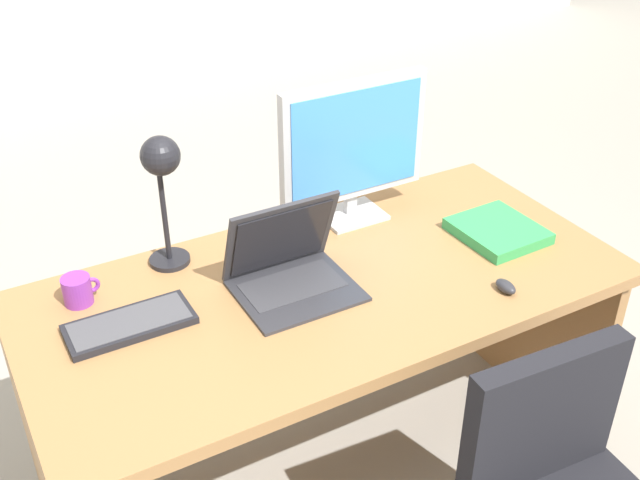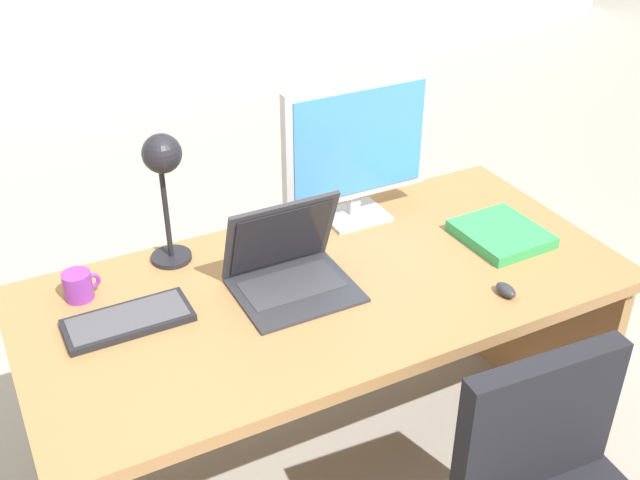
{
  "view_description": "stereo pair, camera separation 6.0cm",
  "coord_description": "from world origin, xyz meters",
  "px_view_note": "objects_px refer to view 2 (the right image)",
  "views": [
    {
      "loc": [
        -0.89,
        -1.56,
        2.0
      ],
      "look_at": [
        0.0,
        0.04,
        0.87
      ],
      "focal_mm": 43.09,
      "sensor_mm": 36.0,
      "label": 1
    },
    {
      "loc": [
        -0.84,
        -1.59,
        2.0
      ],
      "look_at": [
        0.0,
        0.04,
        0.87
      ],
      "focal_mm": 43.09,
      "sensor_mm": 36.0,
      "label": 2
    }
  ],
  "objects_px": {
    "laptop": "(287,259)",
    "desk_lamp": "(163,171)",
    "desk": "(319,331)",
    "keyboard": "(128,320)",
    "monitor": "(357,145)",
    "book": "(501,234)",
    "mouse": "(506,290)",
    "coffee_mug": "(79,286)"
  },
  "relations": [
    {
      "from": "laptop",
      "to": "desk_lamp",
      "type": "bearing_deg",
      "value": 136.62
    },
    {
      "from": "desk",
      "to": "keyboard",
      "type": "xyz_separation_m",
      "value": [
        -0.55,
        0.02,
        0.22
      ]
    },
    {
      "from": "desk",
      "to": "laptop",
      "type": "bearing_deg",
      "value": 177.1
    },
    {
      "from": "laptop",
      "to": "keyboard",
      "type": "xyz_separation_m",
      "value": [
        -0.45,
        0.02,
        -0.07
      ]
    },
    {
      "from": "desk",
      "to": "monitor",
      "type": "relative_size",
      "value": 3.44
    },
    {
      "from": "desk",
      "to": "laptop",
      "type": "relative_size",
      "value": 5.26
    },
    {
      "from": "keyboard",
      "to": "desk_lamp",
      "type": "bearing_deg",
      "value": 48.41
    },
    {
      "from": "monitor",
      "to": "keyboard",
      "type": "distance_m",
      "value": 0.87
    },
    {
      "from": "monitor",
      "to": "book",
      "type": "distance_m",
      "value": 0.52
    },
    {
      "from": "monitor",
      "to": "book",
      "type": "xyz_separation_m",
      "value": [
        0.34,
        -0.33,
        -0.24
      ]
    },
    {
      "from": "keyboard",
      "to": "book",
      "type": "bearing_deg",
      "value": -5.44
    },
    {
      "from": "keyboard",
      "to": "monitor",
      "type": "bearing_deg",
      "value": 14.96
    },
    {
      "from": "mouse",
      "to": "coffee_mug",
      "type": "distance_m",
      "value": 1.18
    },
    {
      "from": "book",
      "to": "coffee_mug",
      "type": "bearing_deg",
      "value": 167.01
    },
    {
      "from": "desk",
      "to": "desk_lamp",
      "type": "bearing_deg",
      "value": 145.14
    },
    {
      "from": "laptop",
      "to": "book",
      "type": "distance_m",
      "value": 0.7
    },
    {
      "from": "desk",
      "to": "coffee_mug",
      "type": "height_order",
      "value": "coffee_mug"
    },
    {
      "from": "mouse",
      "to": "book",
      "type": "relative_size",
      "value": 0.27
    },
    {
      "from": "monitor",
      "to": "mouse",
      "type": "relative_size",
      "value": 7.0
    },
    {
      "from": "monitor",
      "to": "mouse",
      "type": "height_order",
      "value": "monitor"
    },
    {
      "from": "desk_lamp",
      "to": "book",
      "type": "bearing_deg",
      "value": -19.34
    },
    {
      "from": "keyboard",
      "to": "mouse",
      "type": "xyz_separation_m",
      "value": [
        0.97,
        -0.35,
        0.0
      ]
    },
    {
      "from": "keyboard",
      "to": "mouse",
      "type": "distance_m",
      "value": 1.03
    },
    {
      "from": "coffee_mug",
      "to": "desk_lamp",
      "type": "bearing_deg",
      "value": 9.62
    },
    {
      "from": "desk",
      "to": "desk_lamp",
      "type": "distance_m",
      "value": 0.67
    },
    {
      "from": "coffee_mug",
      "to": "laptop",
      "type": "bearing_deg",
      "value": -19.72
    },
    {
      "from": "desk_lamp",
      "to": "book",
      "type": "xyz_separation_m",
      "value": [
        0.95,
        -0.33,
        -0.29
      ]
    },
    {
      "from": "monitor",
      "to": "desk_lamp",
      "type": "height_order",
      "value": "monitor"
    },
    {
      "from": "monitor",
      "to": "keyboard",
      "type": "bearing_deg",
      "value": -165.04
    },
    {
      "from": "laptop",
      "to": "keyboard",
      "type": "height_order",
      "value": "laptop"
    },
    {
      "from": "laptop",
      "to": "monitor",
      "type": "bearing_deg",
      "value": 33.45
    },
    {
      "from": "monitor",
      "to": "desk_lamp",
      "type": "distance_m",
      "value": 0.61
    },
    {
      "from": "keyboard",
      "to": "book",
      "type": "xyz_separation_m",
      "value": [
        1.14,
        -0.11,
        0.01
      ]
    },
    {
      "from": "monitor",
      "to": "desk_lamp",
      "type": "relative_size",
      "value": 1.2
    },
    {
      "from": "laptop",
      "to": "book",
      "type": "relative_size",
      "value": 1.24
    },
    {
      "from": "monitor",
      "to": "coffee_mug",
      "type": "distance_m",
      "value": 0.92
    },
    {
      "from": "mouse",
      "to": "desk_lamp",
      "type": "xyz_separation_m",
      "value": [
        -0.77,
        0.57,
        0.29
      ]
    },
    {
      "from": "laptop",
      "to": "desk_lamp",
      "type": "distance_m",
      "value": 0.42
    },
    {
      "from": "keyboard",
      "to": "coffee_mug",
      "type": "height_order",
      "value": "coffee_mug"
    },
    {
      "from": "desk_lamp",
      "to": "coffee_mug",
      "type": "bearing_deg",
      "value": -170.38
    },
    {
      "from": "desk",
      "to": "book",
      "type": "relative_size",
      "value": 6.5
    },
    {
      "from": "monitor",
      "to": "mouse",
      "type": "distance_m",
      "value": 0.64
    }
  ]
}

